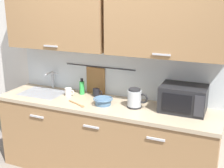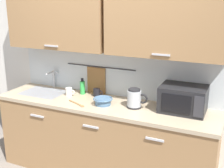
{
  "view_description": "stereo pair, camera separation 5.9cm",
  "coord_description": "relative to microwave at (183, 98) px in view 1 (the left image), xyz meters",
  "views": [
    {
      "loc": [
        1.3,
        -2.48,
        2.04
      ],
      "look_at": [
        0.09,
        0.33,
        1.12
      ],
      "focal_mm": 47.05,
      "sensor_mm": 36.0,
      "label": 1
    },
    {
      "loc": [
        1.35,
        -2.46,
        2.04
      ],
      "look_at": [
        0.09,
        0.33,
        1.12
      ],
      "focal_mm": 47.05,
      "sensor_mm": 36.0,
      "label": 2
    }
  ],
  "objects": [
    {
      "name": "counter_unit",
      "position": [
        -0.86,
        -0.11,
        -0.58
      ],
      "size": [
        2.53,
        0.64,
        0.9
      ],
      "color": "#997047",
      "rests_on": "ground"
    },
    {
      "name": "back_wall_assembly",
      "position": [
        -0.85,
        0.12,
        0.49
      ],
      "size": [
        3.7,
        0.41,
        2.5
      ],
      "color": "silver",
      "rests_on": "ground"
    },
    {
      "name": "sink_faucet",
      "position": [
        -1.69,
        0.12,
        0.01
      ],
      "size": [
        0.09,
        0.17,
        0.22
      ],
      "color": "#B2B5BA",
      "rests_on": "counter_unit"
    },
    {
      "name": "microwave",
      "position": [
        0.0,
        0.0,
        0.0
      ],
      "size": [
        0.46,
        0.35,
        0.27
      ],
      "color": "black",
      "rests_on": "counter_unit"
    },
    {
      "name": "electric_kettle",
      "position": [
        -0.49,
        -0.1,
        -0.03
      ],
      "size": [
        0.23,
        0.16,
        0.21
      ],
      "color": "black",
      "rests_on": "counter_unit"
    },
    {
      "name": "dish_soap_bottle",
      "position": [
        -1.22,
        0.06,
        -0.05
      ],
      "size": [
        0.06,
        0.06,
        0.2
      ],
      "color": "green",
      "rests_on": "counter_unit"
    },
    {
      "name": "mug_near_sink",
      "position": [
        -1.33,
        -0.06,
        -0.09
      ],
      "size": [
        0.12,
        0.08,
        0.09
      ],
      "color": "silver",
      "rests_on": "counter_unit"
    },
    {
      "name": "mixing_bowl",
      "position": [
        -0.83,
        -0.17,
        -0.09
      ],
      "size": [
        0.21,
        0.21,
        0.08
      ],
      "color": "#4C7093",
      "rests_on": "counter_unit"
    },
    {
      "name": "mug_by_kettle",
      "position": [
        -1.02,
        0.06,
        -0.09
      ],
      "size": [
        0.12,
        0.08,
        0.09
      ],
      "color": "black",
      "rests_on": "counter_unit"
    },
    {
      "name": "wooden_spoon",
      "position": [
        -1.08,
        -0.28,
        -0.13
      ],
      "size": [
        0.26,
        0.14,
        0.01
      ],
      "color": "#9E7042",
      "rests_on": "counter_unit"
    }
  ]
}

